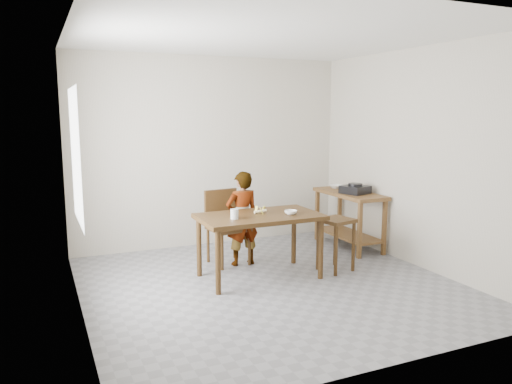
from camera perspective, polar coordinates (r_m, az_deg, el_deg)
name	(u,v)px	position (r m, az deg, el deg)	size (l,w,h in m)	color
floor	(270,287)	(5.69, 1.67, -10.78)	(4.00, 4.00, 0.04)	slate
ceiling	(272,34)	(5.41, 1.81, 17.64)	(4.00, 4.00, 0.04)	white
wall_back	(210,152)	(7.25, -5.23, 4.59)	(4.00, 0.04, 2.70)	beige
wall_front	(394,193)	(3.69, 15.49, -0.09)	(4.00, 0.04, 2.70)	beige
wall_left	(72,175)	(4.87, -20.24, 1.85)	(0.04, 4.00, 2.70)	beige
wall_right	(418,158)	(6.52, 17.99, 3.68)	(0.04, 4.00, 2.70)	beige
window_pane	(76,157)	(5.05, -19.93, 3.83)	(0.02, 1.10, 1.30)	white
dining_table	(259,246)	(5.83, 0.40, -6.22)	(1.40, 0.80, 0.75)	#3D2610
prep_counter	(349,220)	(7.25, 10.56, -3.12)	(0.50, 1.20, 0.80)	brown
child	(242,218)	(6.27, -1.60, -3.04)	(0.44, 0.29, 1.19)	white
dining_chair	(228,228)	(6.34, -3.18, -4.12)	(0.45, 0.45, 0.94)	#3D2610
stool	(336,245)	(6.18, 9.09, -5.95)	(0.37, 0.37, 0.65)	#3D2610
glass_tumbler	(234,214)	(5.52, -2.48, -2.53)	(0.09, 0.09, 0.11)	silver
small_bowl	(291,212)	(5.78, 3.98, -2.33)	(0.15, 0.15, 0.05)	white
banana	(260,211)	(5.81, 0.50, -2.18)	(0.17, 0.12, 0.06)	#FFD062
serving_bowl	(336,187)	(7.49, 9.17, 0.62)	(0.20, 0.20, 0.05)	white
gas_burner	(355,190)	(7.05, 11.26, 0.27)	(0.33, 0.33, 0.11)	black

